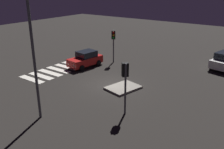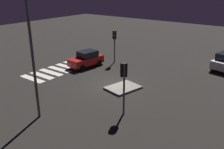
{
  "view_description": "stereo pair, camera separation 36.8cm",
  "coord_description": "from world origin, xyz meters",
  "px_view_note": "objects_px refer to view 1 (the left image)",
  "views": [
    {
      "loc": [
        16.84,
        12.16,
        8.69
      ],
      "look_at": [
        0.0,
        0.0,
        1.0
      ],
      "focal_mm": 39.6,
      "sensor_mm": 36.0,
      "label": 1
    },
    {
      "loc": [
        16.63,
        12.46,
        8.69
      ],
      "look_at": [
        0.0,
        0.0,
        1.0
      ],
      "focal_mm": 39.6,
      "sensor_mm": 36.0,
      "label": 2
    }
  ],
  "objects_px": {
    "car_red": "(86,59)",
    "street_lamp": "(31,34)",
    "traffic_light_north": "(125,76)",
    "traffic_light_south": "(113,38)",
    "traffic_island": "(123,88)"
  },
  "relations": [
    {
      "from": "traffic_island",
      "to": "traffic_light_south",
      "type": "xyz_separation_m",
      "value": [
        -5.69,
        -5.11,
        2.75
      ]
    },
    {
      "from": "traffic_light_south",
      "to": "traffic_island",
      "type": "bearing_deg",
      "value": 7.49
    },
    {
      "from": "traffic_island",
      "to": "street_lamp",
      "type": "relative_size",
      "value": 0.37
    },
    {
      "from": "car_red",
      "to": "street_lamp",
      "type": "bearing_deg",
      "value": 32.98
    },
    {
      "from": "car_red",
      "to": "traffic_island",
      "type": "bearing_deg",
      "value": 75.46
    },
    {
      "from": "traffic_light_north",
      "to": "traffic_light_south",
      "type": "height_order",
      "value": "traffic_light_south"
    },
    {
      "from": "street_lamp",
      "to": "traffic_light_north",
      "type": "bearing_deg",
      "value": 132.21
    },
    {
      "from": "traffic_island",
      "to": "car_red",
      "type": "relative_size",
      "value": 0.78
    },
    {
      "from": "car_red",
      "to": "street_lamp",
      "type": "relative_size",
      "value": 0.48
    },
    {
      "from": "street_lamp",
      "to": "car_red",
      "type": "bearing_deg",
      "value": -154.46
    },
    {
      "from": "car_red",
      "to": "traffic_light_north",
      "type": "bearing_deg",
      "value": 63.3
    },
    {
      "from": "street_lamp",
      "to": "traffic_light_south",
      "type": "bearing_deg",
      "value": -166.34
    },
    {
      "from": "traffic_light_south",
      "to": "street_lamp",
      "type": "distance_m",
      "value": 13.83
    },
    {
      "from": "traffic_island",
      "to": "car_red",
      "type": "distance_m",
      "value": 7.36
    },
    {
      "from": "traffic_light_north",
      "to": "traffic_light_south",
      "type": "xyz_separation_m",
      "value": [
        -9.2,
        -7.54,
        0.02
      ]
    }
  ]
}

